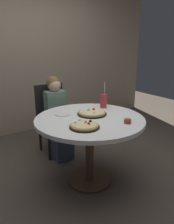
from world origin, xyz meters
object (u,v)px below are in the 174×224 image
pizza_cheese (84,126)px  plate_small (63,114)px  diner_child (58,122)px  sauce_bowl (128,121)px  chair_wooden (52,115)px  dining_table (90,127)px  pizza_veggie (92,113)px  soda_cup (103,101)px

pizza_cheese → plate_small: pizza_cheese is taller
diner_child → sauce_bowl: bearing=-78.8°
chair_wooden → sauce_bowl: 1.30m
dining_table → plate_small: (-0.17, 0.26, 0.11)m
pizza_veggie → pizza_cheese: (-0.28, -0.28, 0.00)m
diner_child → pizza_veggie: diner_child is taller
pizza_cheese → sauce_bowl: bearing=-19.1°
soda_cup → plate_small: soda_cup is taller
diner_child → pizza_cheese: (-0.19, -0.93, 0.28)m
pizza_veggie → sauce_bowl: pizza_veggie is taller
chair_wooden → pizza_cheese: chair_wooden is taller
chair_wooden → diner_child: bearing=-92.1°
pizza_cheese → soda_cup: size_ratio=0.92×
chair_wooden → soda_cup: bearing=-63.6°
soda_cup → sauce_bowl: bearing=-104.2°
sauce_bowl → soda_cup: bearing=75.8°
pizza_cheese → sauce_bowl: (0.41, -0.14, 0.00)m
pizza_veggie → plate_small: 0.32m
dining_table → pizza_veggie: bearing=43.9°
chair_wooden → plate_small: (-0.18, -0.66, 0.22)m
soda_cup → sauce_bowl: size_ratio=4.39×
dining_table → sauce_bowl: size_ratio=16.26×
pizza_cheese → plate_small: (0.02, 0.46, -0.01)m
chair_wooden → plate_small: bearing=-105.1°
pizza_cheese → diner_child: bearing=78.4°
diner_child → sauce_bowl: 1.13m
dining_table → soda_cup: size_ratio=3.70×
pizza_veggie → dining_table: bearing=-136.1°
dining_table → soda_cup: (0.35, 0.22, 0.19)m
chair_wooden → pizza_cheese: 1.16m
diner_child → pizza_veggie: bearing=-82.4°
pizza_veggie → plate_small: (-0.26, 0.18, -0.01)m
plate_small → soda_cup: bearing=-4.7°
plate_small → pizza_cheese: bearing=-92.7°
chair_wooden → diner_child: diner_child is taller
chair_wooden → soda_cup: 0.84m
sauce_bowl → diner_child: bearing=101.2°
pizza_veggie → pizza_cheese: pizza_veggie is taller
dining_table → pizza_veggie: pizza_veggie is taller
diner_child → pizza_veggie: 0.72m
pizza_cheese → plate_small: 0.46m
sauce_bowl → plate_small: 0.71m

